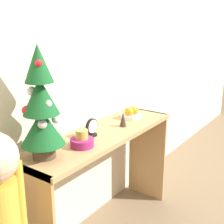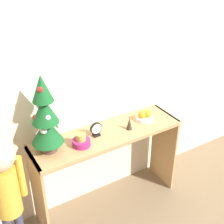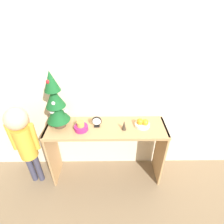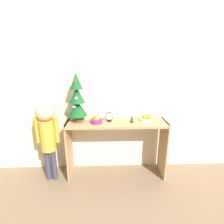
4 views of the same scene
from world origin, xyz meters
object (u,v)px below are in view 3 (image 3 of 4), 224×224
object	(u,v)px
desk_clock	(97,122)
child_figure	(23,137)
figurine	(124,125)
singing_bowl	(81,127)
mini_tree	(55,103)
fruit_bowl	(142,123)

from	to	relation	value
desk_clock	child_figure	xyz separation A→B (m)	(-0.77, -0.08, -0.13)
desk_clock	figurine	bearing A→B (deg)	-10.76
figurine	desk_clock	bearing A→B (deg)	169.24
singing_bowl	mini_tree	bearing A→B (deg)	163.36
fruit_bowl	child_figure	bearing A→B (deg)	-176.25
mini_tree	figurine	xyz separation A→B (m)	(0.67, -0.07, -0.23)
mini_tree	figurine	distance (m)	0.71
child_figure	fruit_bowl	bearing A→B (deg)	3.75
mini_tree	figurine	world-z (taller)	mini_tree
singing_bowl	child_figure	world-z (taller)	child_figure
desk_clock	figurine	size ratio (longest dim) A/B	1.14
child_figure	mini_tree	bearing A→B (deg)	14.53
figurine	child_figure	xyz separation A→B (m)	(-1.04, -0.03, -0.13)
desk_clock	fruit_bowl	bearing A→B (deg)	0.13
mini_tree	desk_clock	xyz separation A→B (m)	(0.39, -0.02, -0.23)
desk_clock	figurine	distance (m)	0.28
figurine	child_figure	size ratio (longest dim) A/B	0.10
singing_bowl	desk_clock	world-z (taller)	desk_clock
mini_tree	child_figure	world-z (taller)	mini_tree
figurine	fruit_bowl	bearing A→B (deg)	15.41
figurine	singing_bowl	bearing A→B (deg)	-179.98
desk_clock	singing_bowl	bearing A→B (deg)	-161.48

